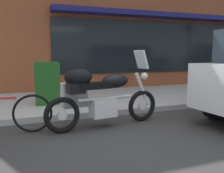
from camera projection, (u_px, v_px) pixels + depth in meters
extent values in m
plane|color=#313131|center=(131.00, 138.00, 3.76)|extent=(80.00, 80.00, 0.00)
torus|color=black|center=(142.00, 106.00, 4.69)|extent=(0.62, 0.17, 0.61)
cylinder|color=silver|center=(142.00, 106.00, 4.69)|extent=(0.17, 0.08, 0.16)
torus|color=black|center=(62.00, 115.00, 3.96)|extent=(0.62, 0.17, 0.61)
cylinder|color=silver|center=(62.00, 115.00, 3.96)|extent=(0.17, 0.08, 0.16)
cube|color=silver|center=(103.00, 108.00, 4.29)|extent=(0.47, 0.35, 0.32)
cylinder|color=silver|center=(105.00, 98.00, 4.29)|extent=(1.04, 0.19, 0.06)
ellipsoid|color=black|center=(115.00, 81.00, 4.34)|extent=(0.55, 0.34, 0.26)
cube|color=black|center=(94.00, 86.00, 4.16)|extent=(0.63, 0.31, 0.11)
cube|color=black|center=(76.00, 88.00, 4.01)|extent=(0.31, 0.25, 0.18)
cylinder|color=silver|center=(142.00, 90.00, 4.64)|extent=(0.35, 0.11, 0.67)
cylinder|color=black|center=(137.00, 69.00, 4.53)|extent=(0.11, 0.62, 0.04)
cube|color=silver|center=(141.00, 59.00, 4.54)|extent=(0.19, 0.34, 0.35)
sphere|color=#EAEACC|center=(144.00, 76.00, 4.63)|extent=(0.14, 0.14, 0.14)
cube|color=#B1B1B1|center=(74.00, 95.00, 4.27)|extent=(0.46, 0.25, 0.44)
cube|color=black|center=(73.00, 94.00, 4.37)|extent=(0.37, 0.06, 0.03)
ellipsoid|color=black|center=(78.00, 77.00, 4.01)|extent=(0.52, 0.38, 0.28)
torus|color=black|center=(33.00, 113.00, 4.01)|extent=(0.65, 0.08, 0.65)
cylinder|color=#B22323|center=(28.00, 83.00, 3.92)|extent=(0.05, 0.48, 0.03)
cylinder|color=black|center=(217.00, 103.00, 4.83)|extent=(0.68, 0.28, 0.66)
cube|color=#1E511E|center=(48.00, 84.00, 5.43)|extent=(0.55, 0.21, 1.00)
cube|color=#1E511E|center=(47.00, 83.00, 5.64)|extent=(0.55, 0.21, 1.00)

